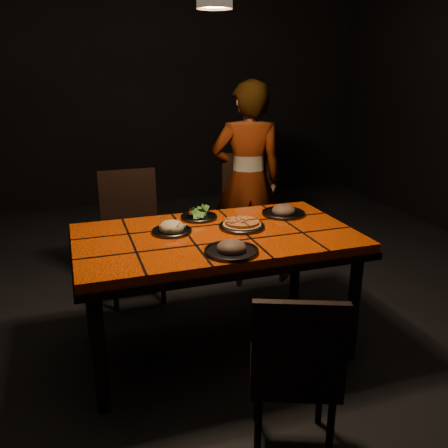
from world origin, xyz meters
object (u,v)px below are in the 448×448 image
object	(u,v)px
dining_table	(216,246)
chair_far_left	(131,226)
plate_pizza	(242,225)
chair_far_right	(252,206)
diner	(247,180)
plate_pasta	(172,229)
chair_near	(295,367)

from	to	relation	value
dining_table	chair_far_left	size ratio (longest dim) A/B	1.72
dining_table	plate_pizza	size ratio (longest dim) A/B	5.88
dining_table	chair_far_right	xyz separation A→B (m)	(0.63, 1.02, -0.10)
chair_far_left	chair_far_right	size ratio (longest dim) A/B	0.94
chair_far_right	diner	world-z (taller)	diner
chair_far_left	diner	bearing A→B (deg)	6.53
dining_table	diner	bearing A→B (deg)	59.97
chair_far_left	chair_far_right	distance (m)	1.01
chair_far_left	plate_pasta	world-z (taller)	chair_far_left
diner	plate_pasta	world-z (taller)	diner
chair_far_left	plate_pizza	size ratio (longest dim) A/B	3.42
chair_far_left	diner	world-z (taller)	diner
dining_table	diner	size ratio (longest dim) A/B	1.03
chair_far_left	diner	xyz separation A→B (m)	(0.97, 0.11, 0.25)
chair_near	diner	distance (m)	2.10
chair_far_left	dining_table	bearing A→B (deg)	-68.35
chair_near	chair_far_left	bearing A→B (deg)	-55.76
chair_near	plate_pizza	world-z (taller)	chair_near
chair_near	chair_far_right	distance (m)	2.07
plate_pasta	diner	bearing A→B (deg)	48.36
chair_near	chair_far_left	world-z (taller)	chair_far_left
plate_pasta	chair_far_left	bearing A→B (deg)	98.73
plate_pizza	plate_pasta	xyz separation A→B (m)	(-0.42, 0.05, 0.00)
diner	plate_pizza	size ratio (longest dim) A/B	5.73
chair_far_right	plate_pizza	distance (m)	1.10
diner	chair_far_right	bearing A→B (deg)	168.36
dining_table	plate_pizza	world-z (taller)	plate_pizza
dining_table	plate_pizza	xyz separation A→B (m)	(0.18, 0.05, 0.10)
chair_far_right	plate_pizza	bearing A→B (deg)	-110.41
plate_pasta	plate_pizza	bearing A→B (deg)	-6.91
dining_table	plate_pizza	bearing A→B (deg)	14.27
chair_far_right	plate_pizza	world-z (taller)	chair_far_right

